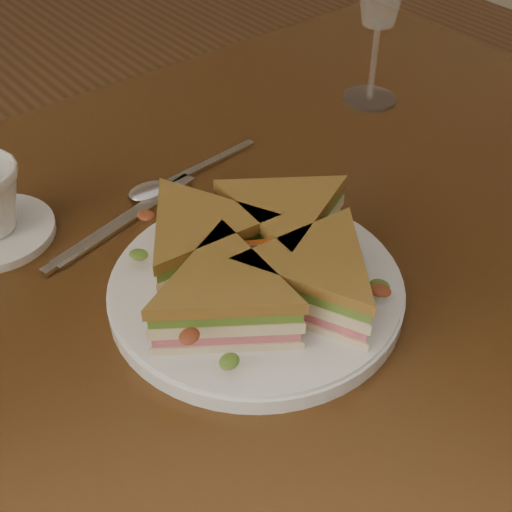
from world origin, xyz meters
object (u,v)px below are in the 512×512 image
(spoon, at_px, (164,184))
(knife, at_px, (118,225))
(table, at_px, (243,313))
(plate, at_px, (256,290))
(sandwich_wedges, at_px, (256,260))

(spoon, height_order, knife, spoon)
(spoon, xyz_separation_m, knife, (-0.08, -0.03, -0.00))
(table, xyz_separation_m, plate, (-0.04, -0.07, 0.11))
(knife, bearing_deg, plate, -87.77)
(table, bearing_deg, spoon, 91.82)
(knife, bearing_deg, sandwich_wedges, -87.77)
(table, bearing_deg, sandwich_wedges, -117.20)
(sandwich_wedges, distance_m, knife, 0.19)
(plate, bearing_deg, sandwich_wedges, 0.00)
(sandwich_wedges, distance_m, spoon, 0.21)
(plate, bearing_deg, table, 62.80)
(plate, relative_size, sandwich_wedges, 0.91)
(spoon, bearing_deg, sandwich_wedges, -103.18)
(table, xyz_separation_m, spoon, (-0.00, 0.14, 0.10))
(spoon, bearing_deg, knife, -163.30)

